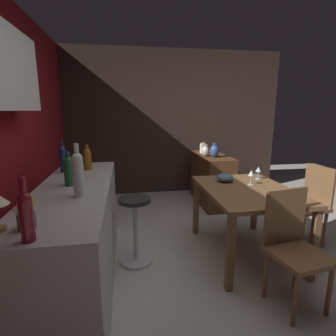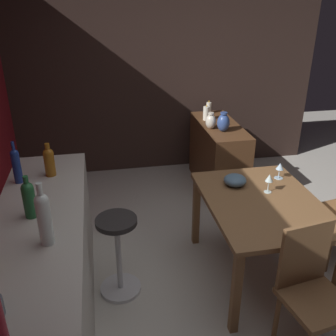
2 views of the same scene
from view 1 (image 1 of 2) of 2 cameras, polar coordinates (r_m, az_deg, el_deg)
ground_plane at (r=2.94m, az=12.80°, el=-19.35°), size 9.00×9.00×0.00m
wall_side_right at (r=4.91m, az=-1.12°, el=9.69°), size 0.10×4.40×2.60m
dining_table at (r=2.88m, az=16.80°, el=-6.02°), size 1.19×0.89×0.74m
kitchen_counter at (r=2.54m, az=-19.07°, el=-13.49°), size 2.10×0.60×0.90m
sideboard_cabinet at (r=4.45m, az=9.39°, el=-2.37°), size 1.10×0.44×0.82m
chair_near_window at (r=2.36m, az=25.54°, el=-14.75°), size 0.46×0.46×0.93m
chair_by_doorway at (r=3.44m, az=28.44°, el=-6.53°), size 0.46×0.46×0.92m
bar_stool at (r=2.73m, az=-7.10°, el=-12.94°), size 0.34×0.34×0.69m
wine_glass_left at (r=2.97m, az=17.67°, el=-1.18°), size 0.07×0.07×0.17m
wine_glass_right at (r=3.25m, az=19.08°, el=-0.43°), size 0.08×0.08×0.15m
fruit_bowl at (r=3.04m, az=12.34°, el=-2.05°), size 0.19×0.19×0.09m
wine_bottle_clear at (r=2.04m, az=-19.01°, el=-0.95°), size 0.08×0.08×0.40m
wine_bottle_green at (r=2.38m, az=-20.81°, el=-0.34°), size 0.08×0.08×0.30m
wine_bottle_amber at (r=2.96m, az=-17.15°, el=2.10°), size 0.08×0.08×0.27m
wine_bottle_cobalt at (r=2.92m, az=-21.90°, el=2.07°), size 0.07×0.07×0.34m
wine_bottle_ruby at (r=1.45m, az=-28.52°, el=-8.71°), size 0.07×0.07×0.33m
cup_slate at (r=1.64m, az=-28.41°, el=-10.02°), size 0.13×0.09×0.09m
cup_mustard at (r=1.98m, az=-28.32°, el=-6.51°), size 0.11×0.08×0.08m
pillar_candle_tall at (r=4.78m, az=7.77°, el=4.57°), size 0.06×0.06×0.16m
pillar_candle_short at (r=4.51m, az=7.42°, el=4.27°), size 0.08×0.08×0.19m
vase_ceramic_ivory at (r=4.19m, az=8.14°, el=3.71°), size 0.12×0.12×0.19m
vase_ceramic_blue at (r=4.12m, az=10.09°, el=3.71°), size 0.14×0.14×0.22m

